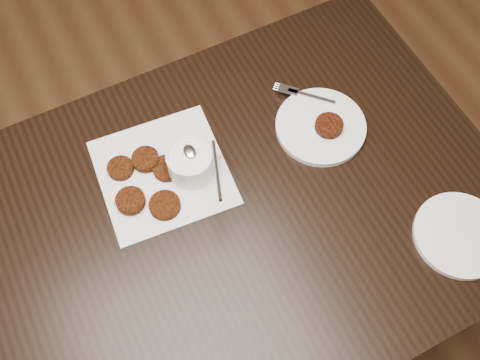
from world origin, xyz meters
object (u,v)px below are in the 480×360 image
plate_with_patty (321,125)px  sauce_ramekin (189,155)px  napkin (163,172)px  table (212,280)px  plate_empty (460,235)px

plate_with_patty → sauce_ramekin: bearing=174.2°
napkin → sauce_ramekin: bearing=-23.5°
table → plate_empty: bearing=-29.9°
plate_with_patty → plate_empty: size_ratio=1.08×
sauce_ramekin → plate_with_patty: sauce_ramekin is taller
plate_with_patty → plate_empty: plate_with_patty is taller
table → napkin: napkin is taller
napkin → plate_with_patty: 0.36m
table → plate_with_patty: size_ratio=6.41×
sauce_ramekin → plate_with_patty: bearing=-5.8°
table → napkin: size_ratio=4.84×
sauce_ramekin → plate_with_patty: 0.31m
sauce_ramekin → plate_empty: size_ratio=0.72×
plate_empty → plate_with_patty: bearing=108.5°
plate_with_patty → plate_empty: bearing=-71.5°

